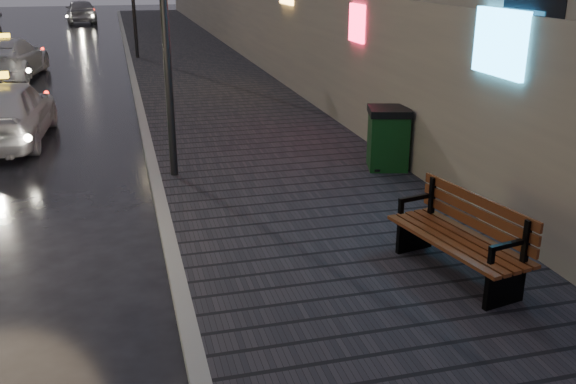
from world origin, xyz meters
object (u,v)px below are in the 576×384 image
at_px(trash_bin, 388,138).
at_px(car_far, 81,11).
at_px(bench, 463,236).
at_px(taxi_near, 5,111).
at_px(taxi_mid, 8,58).

bearing_deg(trash_bin, car_far, 116.54).
bearing_deg(bench, taxi_near, 115.02).
relative_size(bench, trash_bin, 1.81).
distance_m(trash_bin, taxi_near, 8.49).
xyz_separation_m(trash_bin, taxi_near, (-7.29, 4.35, -0.01)).
bearing_deg(bench, trash_bin, 67.24).
bearing_deg(taxi_near, taxi_mid, -79.20).
relative_size(bench, taxi_near, 0.49).
bearing_deg(trash_bin, taxi_near, 164.91).
relative_size(taxi_near, car_far, 0.94).
xyz_separation_m(bench, trash_bin, (0.87, 4.33, 0.08)).
bearing_deg(car_far, trash_bin, 95.66).
distance_m(bench, taxi_near, 10.80).
bearing_deg(taxi_mid, taxi_near, 103.93).
distance_m(taxi_near, car_far, 31.29).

